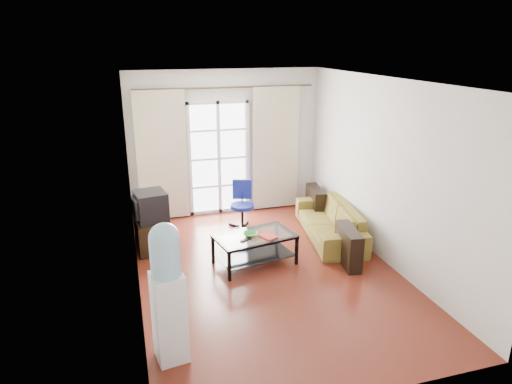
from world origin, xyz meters
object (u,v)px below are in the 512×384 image
tv_stand (152,234)px  water_cooler (168,291)px  sofa (330,221)px  task_chair (242,215)px  coffee_table (255,245)px  crt_tv (149,206)px

tv_stand → water_cooler: size_ratio=0.45×
sofa → water_cooler: water_cooler is taller
tv_stand → task_chair: task_chair is taller
task_chair → tv_stand: bearing=-151.2°
coffee_table → task_chair: (0.17, 1.38, -0.05)m
sofa → coffee_table: size_ratio=1.62×
crt_tv → task_chair: bearing=5.0°
coffee_table → crt_tv: bearing=146.6°
tv_stand → crt_tv: bearing=-88.3°
coffee_table → crt_tv: size_ratio=2.20×
sofa → tv_stand: (-2.92, 0.36, -0.03)m
coffee_table → task_chair: task_chair is taller
coffee_table → water_cooler: 2.35m
sofa → task_chair: 1.54m
tv_stand → task_chair: size_ratio=0.81×
water_cooler → tv_stand: bearing=81.0°
coffee_table → water_cooler: (-1.43, -1.80, 0.50)m
crt_tv → task_chair: 1.73m
sofa → water_cooler: size_ratio=1.33×
coffee_table → crt_tv: (-1.43, 0.94, 0.43)m
sofa → water_cooler: (-2.92, -2.39, 0.52)m
coffee_table → crt_tv: 1.77m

